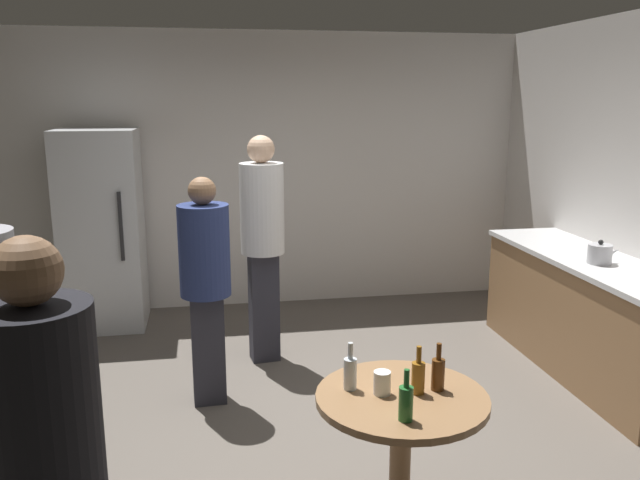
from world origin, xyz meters
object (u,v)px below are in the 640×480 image
Objects in this scene: beer_bottle_brown at (438,373)px; beer_bottle_clear at (350,372)px; beer_bottle_green at (406,402)px; person_in_black_shirt at (46,468)px; refrigerator at (102,230)px; plastic_cup_white at (382,383)px; kettle at (600,254)px; foreground_table at (401,415)px; beer_bottle_amber at (418,376)px; person_in_navy_shirt at (205,275)px; person_in_white_shirt at (262,231)px.

beer_bottle_brown is 1.00× the size of beer_bottle_clear.
person_in_black_shirt reaches higher than beer_bottle_green.
beer_bottle_clear is at bearing -64.05° from refrigerator.
refrigerator is at bearing 117.27° from plastic_cup_white.
foreground_table is at bearing -142.97° from kettle.
beer_bottle_amber is (0.08, 0.00, 0.19)m from foreground_table.
beer_bottle_green is (-1.98, -1.68, -0.15)m from kettle.
person_in_navy_shirt is at bearing -62.33° from refrigerator.
beer_bottle_clear is 1.63m from person_in_navy_shirt.
person_in_navy_shirt reaches higher than kettle.
kettle is 0.14× the size of person_in_black_shirt.
beer_bottle_amber is at bearing -27.38° from person_in_black_shirt.
person_in_black_shirt is (-1.26, -0.83, 0.21)m from plastic_cup_white.
beer_bottle_clear is 1.46m from person_in_black_shirt.
kettle is 3.97m from person_in_black_shirt.
foreground_table is at bearing -61.68° from refrigerator.
foreground_table is 3.48× the size of beer_bottle_amber.
refrigerator is at bearing 118.32° from foreground_table.
beer_bottle_clear is 0.15× the size of person_in_navy_shirt.
plastic_cup_white is at bearing -62.73° from refrigerator.
foreground_table is 3.48× the size of beer_bottle_brown.
person_in_white_shirt is (-0.61, 2.24, 0.24)m from beer_bottle_brown.
refrigerator is 1.97m from person_in_navy_shirt.
plastic_cup_white reaches higher than foreground_table.
refrigerator is at bearing -155.38° from person_in_navy_shirt.
person_in_white_shirt is at bearing 98.79° from plastic_cup_white.
person_in_white_shirt reaches higher than foreground_table.
beer_bottle_brown is at bearing 10.50° from beer_bottle_amber.
refrigerator reaches higher than foreground_table.
beer_bottle_brown reaches higher than foreground_table.
beer_bottle_amber and beer_bottle_green have the same top height.
person_in_white_shirt is at bearing -38.21° from refrigerator.
plastic_cup_white is at bearing -29.97° from beer_bottle_clear.
foreground_table is at bearing -173.26° from beer_bottle_brown.
beer_bottle_brown is at bearing 7.78° from person_in_white_shirt.
beer_bottle_amber is 1.00× the size of beer_bottle_green.
person_in_black_shirt is (-0.47, -2.39, 0.08)m from person_in_navy_shirt.
beer_bottle_brown is 0.15× the size of person_in_navy_shirt.
beer_bottle_clear is 2.09× the size of plastic_cup_white.
person_in_navy_shirt is (-0.82, 1.82, 0.10)m from beer_bottle_green.
person_in_navy_shirt is (-0.79, 1.57, 0.12)m from plastic_cup_white.
beer_bottle_brown is (0.10, 0.02, 0.00)m from beer_bottle_amber.
beer_bottle_brown is at bearing 31.00° from person_in_navy_shirt.
person_in_navy_shirt reaches higher than beer_bottle_amber.
beer_bottle_brown is 0.41m from beer_bottle_clear.
beer_bottle_green is 1.00× the size of beer_bottle_clear.
person_in_navy_shirt is at bearing 119.02° from foreground_table.
foreground_table is 1.61m from person_in_black_shirt.
beer_bottle_amber and beer_bottle_brown have the same top height.
refrigerator is 3.73m from plastic_cup_white.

